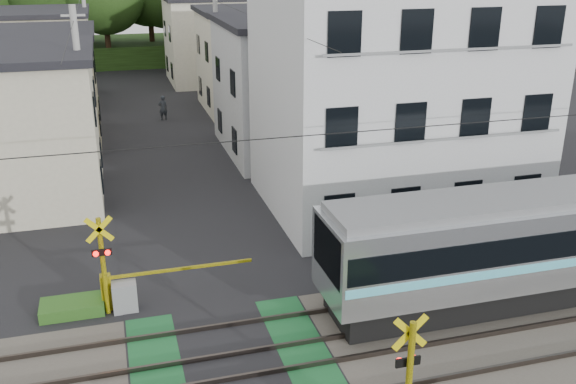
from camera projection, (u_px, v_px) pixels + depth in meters
name	position (u px, v px, depth m)	size (l,w,h in m)	color
ground	(234.00, 368.00, 16.24)	(120.00, 120.00, 0.00)	black
track_bed	(234.00, 367.00, 16.23)	(120.00, 120.00, 0.14)	#47423A
crossing_signal_far	(121.00, 288.00, 18.62)	(4.74, 0.65, 3.09)	yellow
apartment_block	(394.00, 93.00, 25.32)	(10.20, 8.36, 9.30)	silver
houses_row	(152.00, 69.00, 38.50)	(22.07, 31.35, 6.80)	beige
catenary	(458.00, 208.00, 16.50)	(60.00, 5.04, 7.00)	#2D2D33
utility_poles	(131.00, 64.00, 35.25)	(7.90, 42.00, 8.00)	#A5A5A0
pedestrian	(163.00, 108.00, 39.83)	(0.56, 0.37, 1.53)	#2E333A
weed_patches	(301.00, 353.00, 16.55)	(10.25, 8.80, 0.40)	#2D5E1E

